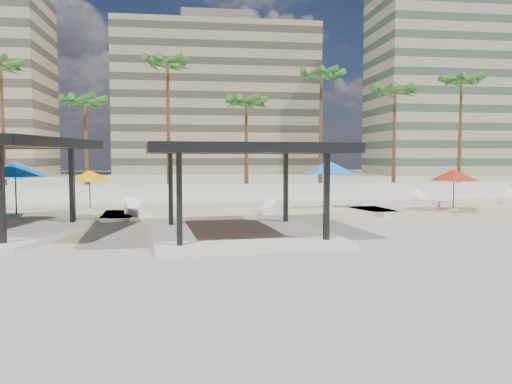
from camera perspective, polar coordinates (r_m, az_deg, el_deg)
The scene contains 22 objects.
ground at distance 20.64m, azimuth -3.55°, elevation -4.83°, with size 200.00×200.00×0.00m, color tan.
promenade at distance 28.39m, azimuth -0.63°, elevation -2.28°, with size 44.45×7.97×0.24m.
boundary_wall at distance 36.46m, azimuth -5.36°, elevation -0.05°, with size 56.00×0.30×1.20m, color silver.
building_mid at distance 99.12m, azimuth -4.54°, elevation 10.42°, with size 38.00×16.00×30.40m.
building_east at distance 100.50m, azimuth 22.40°, elevation 11.77°, with size 32.00×15.00×36.40m.
pavilion_central at distance 19.74m, azimuth -1.75°, elevation 1.16°, with size 7.84×7.84×3.66m.
umbrella_a at distance 31.30m, azimuth -26.89°, elevation 1.99°, with size 3.46×3.46×2.47m.
umbrella_b at distance 29.51m, azimuth -18.50°, elevation 1.77°, with size 3.10×3.10×2.26m.
umbrella_c at distance 30.01m, azimuth 21.70°, elevation 1.82°, with size 3.10×3.10×2.31m.
umbrella_d at distance 29.93m, azimuth 8.32°, elevation 2.82°, with size 3.53×3.53×2.78m.
umbrella_f at distance 27.51m, azimuth -25.84°, elevation 2.40°, with size 3.99×3.99×2.80m.
lounger_a at distance 26.47m, azimuth -13.37°, elevation -2.14°, with size 1.62×2.32×0.84m.
lounger_b at distance 26.62m, azimuth 0.94°, elevation -2.06°, with size 1.56×1.89×0.71m.
lounger_c at distance 32.81m, azimuth 19.22°, elevation -1.07°, with size 1.56×2.44×0.88m.
lounger_d at distance 36.16m, azimuth 27.10°, elevation -0.82°, with size 2.09×2.38×0.91m.
palm_b at distance 41.80m, azimuth -27.14°, elevation 12.22°, with size 3.00×3.00×10.71m.
palm_c at distance 39.36m, azimuth -18.94°, elevation 9.36°, with size 3.00×3.00×8.08m.
palm_d at distance 39.85m, azimuth -10.07°, elevation 13.71°, with size 3.00×3.00×11.22m.
palm_e at distance 39.20m, azimuth -1.12°, elevation 9.86°, with size 3.00×3.00×8.27m.
palm_f at distance 40.78m, azimuth 7.46°, elevation 12.59°, with size 3.00×3.00×10.52m.
palm_g at distance 42.20m, azimuth 15.62°, elevation 10.67°, with size 3.00×3.00×9.34m.
palm_h at distance 45.52m, azimuth 22.43°, elevation 11.23°, with size 3.00×3.00×10.36m.
Camera 1 is at (-1.45, -20.34, 3.16)m, focal length 35.00 mm.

